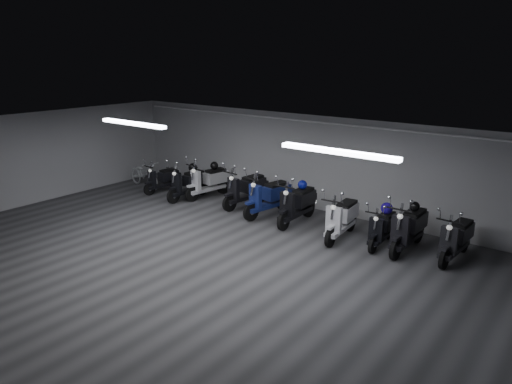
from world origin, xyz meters
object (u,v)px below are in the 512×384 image
Objects in this scene: scooter_4 at (268,191)px; helmet_3 at (302,185)px; scooter_6 at (342,212)px; scooter_2 at (208,176)px; helmet_0 at (214,166)px; bicycle at (144,171)px; helmet_2 at (415,206)px; helmet_4 at (193,168)px; scooter_3 at (245,183)px; scooter_9 at (457,232)px; scooter_7 at (383,222)px; helmet_1 at (387,208)px; scooter_5 at (297,198)px; scooter_8 at (409,221)px; scooter_0 at (162,175)px; scooter_1 at (187,178)px.

helmet_3 is at bearing 23.20° from scooter_4.
scooter_2 is at bearing 169.14° from scooter_6.
helmet_0 is at bearing 90.00° from scooter_2.
bicycle is 7.38× the size of helmet_2.
scooter_6 is 8.09× the size of helmet_2.
bicycle is at bearing -174.80° from helmet_4.
scooter_3 reaches higher than helmet_2.
scooter_4 reaches higher than helmet_0.
helmet_2 is (6.64, -0.24, 0.01)m from helmet_0.
scooter_3 reaches higher than scooter_9.
scooter_2 is 1.18× the size of scooter_7.
helmet_4 is (-6.46, -0.15, 0.09)m from helmet_1.
helmet_1 is at bearing 17.09° from scooter_6.
scooter_3 is at bearing 9.07° from scooter_2.
scooter_5 is 2.49m from helmet_1.
scooter_5 is 1.03× the size of scooter_6.
helmet_4 is (-7.07, -0.02, 0.25)m from scooter_8.
scooter_7 reaches higher than bicycle.
scooter_8 is 0.40m from helmet_2.
scooter_7 is at bearing -79.79° from bicycle.
scooter_6 is 2.67m from scooter_9.
scooter_0 is 8.37m from helmet_2.
scooter_0 is 6.80× the size of helmet_2.
scooter_8 is 1.09× the size of scooter_9.
scooter_5 reaches higher than bicycle.
helmet_0 is at bearing 50.70° from helmet_4.
helmet_0 is (-7.68, 0.37, 0.34)m from scooter_9.
bicycle is at bearing -164.54° from helmet_0.
helmet_0 is (1.70, 0.75, 0.42)m from scooter_0.
scooter_1 is 0.40m from helmet_4.
scooter_1 is 0.66m from scooter_2.
scooter_6 is 1.05× the size of scooter_9.
scooter_5 is 6.89× the size of helmet_4.
scooter_2 reaches higher than helmet_3.
scooter_8 is at bearing -1.38° from scooter_5.
scooter_4 reaches higher than bicycle.
scooter_9 is at bearing 1.12° from helmet_4.
helmet_1 is 1.22× the size of helmet_2.
scooter_6 is at bearing -168.88° from scooter_8.
scooter_1 reaches higher than helmet_4.
helmet_3 is (0.99, 0.23, 0.29)m from scooter_4.
scooter_2 is 6.72× the size of helmet_4.
scooter_1 is (1.26, -0.03, 0.09)m from scooter_0.
scooter_0 is 0.82× the size of scooter_3.
scooter_5 is at bearing -88.10° from helmet_3.
scooter_1 is 0.93× the size of scooter_8.
helmet_4 is (-3.97, -0.27, -0.05)m from helmet_3.
scooter_5 is 3.60m from helmet_0.
helmet_0 is at bearing 176.35° from helmet_1.
scooter_7 is at bearing 5.25° from scooter_0.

